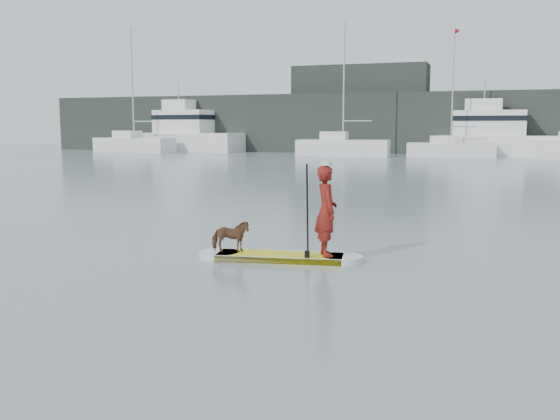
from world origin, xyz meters
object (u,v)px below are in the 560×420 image
(paddler, at_px, (326,211))
(sailboat_c, at_px, (342,146))
(motor_yacht_a, at_px, (497,135))
(paddleboard, at_px, (280,257))
(dog, at_px, (230,236))
(sailboat_a, at_px, (134,144))
(sailboat_d, at_px, (450,148))
(motor_yacht_b, at_px, (188,132))

(paddler, relative_size, sailboat_c, 0.15)
(sailboat_c, distance_m, motor_yacht_a, 13.96)
(motor_yacht_a, bearing_deg, sailboat_c, -158.75)
(sailboat_c, bearing_deg, paddler, -80.49)
(paddleboard, bearing_deg, paddler, 0.00)
(paddleboard, xyz_separation_m, paddler, (0.90, 0.15, 0.94))
(dog, distance_m, sailboat_a, 55.15)
(paddler, distance_m, sailboat_d, 44.94)
(sailboat_c, xyz_separation_m, motor_yacht_a, (13.18, 4.50, 1.03))
(motor_yacht_b, bearing_deg, sailboat_a, -135.17)
(sailboat_c, distance_m, sailboat_d, 9.44)
(paddler, distance_m, dog, 2.01)
(paddler, height_order, motor_yacht_b, motor_yacht_b)
(dog, height_order, sailboat_c, sailboat_c)
(dog, height_order, motor_yacht_b, motor_yacht_b)
(paddleboard, height_order, sailboat_a, sailboat_a)
(sailboat_a, relative_size, motor_yacht_a, 1.11)
(paddleboard, bearing_deg, motor_yacht_a, 75.91)
(sailboat_d, distance_m, motor_yacht_a, 5.16)
(sailboat_d, bearing_deg, dog, -96.16)
(dog, relative_size, sailboat_c, 0.06)
(sailboat_d, bearing_deg, motor_yacht_a, 36.02)
(paddleboard, bearing_deg, motor_yacht_b, 109.79)
(sailboat_a, bearing_deg, dog, -49.34)
(dog, xyz_separation_m, sailboat_c, (-8.12, 44.03, 0.43))
(sailboat_d, bearing_deg, motor_yacht_b, 167.18)
(sailboat_a, relative_size, sailboat_d, 1.15)
(paddleboard, bearing_deg, sailboat_a, 115.70)
(paddleboard, xyz_separation_m, sailboat_a, (-31.88, 45.53, 0.83))
(sailboat_c, bearing_deg, paddleboard, -81.66)
(paddleboard, height_order, sailboat_d, sailboat_d)
(motor_yacht_a, xyz_separation_m, motor_yacht_b, (-31.35, 0.70, 0.14))
(motor_yacht_b, bearing_deg, sailboat_d, -0.94)
(sailboat_d, distance_m, motor_yacht_b, 27.84)
(paddler, xyz_separation_m, sailboat_a, (-32.78, 45.38, -0.12))
(paddleboard, relative_size, paddler, 1.85)
(sailboat_c, bearing_deg, sailboat_a, 172.40)
(motor_yacht_a, height_order, motor_yacht_b, motor_yacht_b)
(sailboat_a, bearing_deg, sailboat_c, 2.42)
(motor_yacht_a, distance_m, motor_yacht_b, 31.35)
(motor_yacht_b, bearing_deg, paddleboard, -53.63)
(paddleboard, bearing_deg, dog, 180.00)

